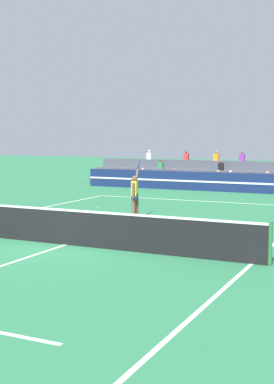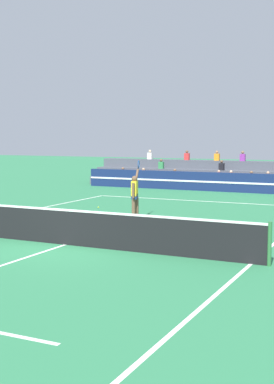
% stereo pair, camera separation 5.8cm
% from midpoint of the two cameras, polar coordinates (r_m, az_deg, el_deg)
% --- Properties ---
extents(ground_plane, '(120.00, 120.00, 0.00)m').
position_cam_midpoint_polar(ground_plane, '(15.91, -7.55, -5.60)').
color(ground_plane, '#2D7A4C').
extents(court_lines, '(11.10, 23.90, 0.01)m').
position_cam_midpoint_polar(court_lines, '(15.91, -7.55, -5.59)').
color(court_lines, white).
rests_on(court_lines, ground).
extents(tennis_net, '(12.00, 0.10, 1.10)m').
position_cam_midpoint_polar(tennis_net, '(15.81, -7.58, -3.67)').
color(tennis_net, '#2D6B38').
rests_on(tennis_net, ground).
extents(sponsor_banner_wall, '(18.00, 0.26, 1.10)m').
position_cam_midpoint_polar(sponsor_banner_wall, '(31.09, 9.65, 1.02)').
color(sponsor_banner_wall, navy).
rests_on(sponsor_banner_wall, ground).
extents(bleacher_stand, '(19.27, 2.85, 2.28)m').
position_cam_midpoint_polar(bleacher_stand, '(33.51, 10.90, 1.52)').
color(bleacher_stand, '#4C515B').
rests_on(bleacher_stand, ground).
extents(tennis_player, '(0.43, 1.29, 2.31)m').
position_cam_midpoint_polar(tennis_player, '(20.01, -0.15, -0.34)').
color(tennis_player, brown).
rests_on(tennis_player, ground).
extents(tennis_ball, '(0.07, 0.07, 0.07)m').
position_cam_midpoint_polar(tennis_ball, '(23.82, -4.07, -1.64)').
color(tennis_ball, '#C6DB33').
rests_on(tennis_ball, ground).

